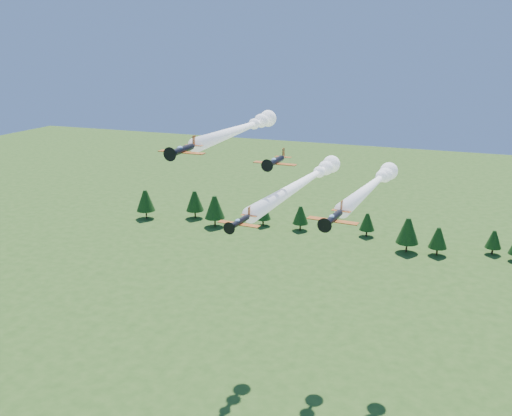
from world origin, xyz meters
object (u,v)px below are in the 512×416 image
(plane_right, at_px, (373,184))
(plane_lead, at_px, (305,181))
(plane_slot, at_px, (276,161))
(plane_left, at_px, (242,128))

(plane_right, bearing_deg, plane_lead, -153.21)
(plane_slot, bearing_deg, plane_right, 53.79)
(plane_lead, xyz_separation_m, plane_right, (11.91, 4.85, -0.77))
(plane_lead, height_order, plane_left, plane_left)
(plane_right, relative_size, plane_slot, 5.25)
(plane_left, xyz_separation_m, plane_right, (26.75, -0.27, -9.11))
(plane_left, relative_size, plane_slot, 5.59)
(plane_left, relative_size, plane_right, 1.07)
(plane_right, distance_m, plane_slot, 22.98)
(plane_lead, xyz_separation_m, plane_left, (-14.84, 5.12, 8.34))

